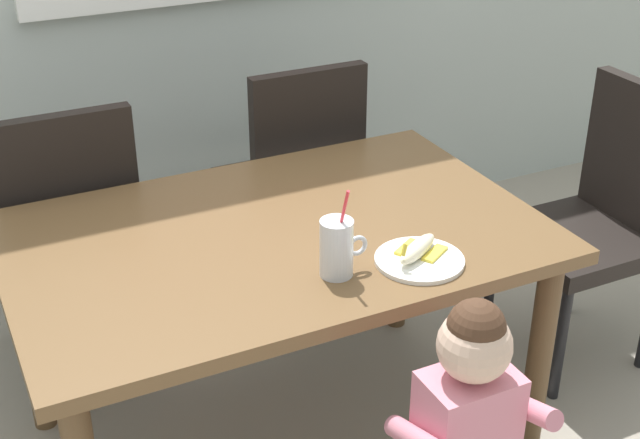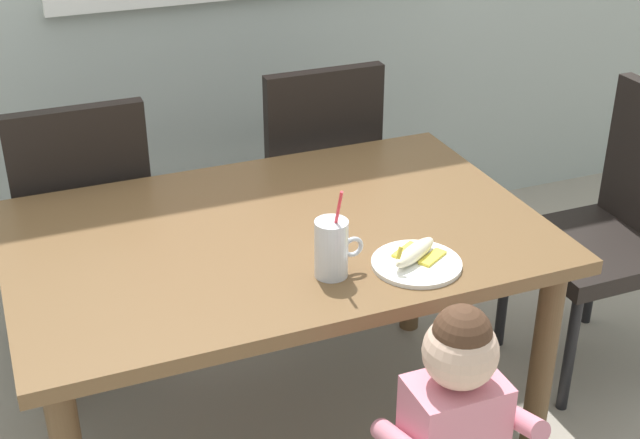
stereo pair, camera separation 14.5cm
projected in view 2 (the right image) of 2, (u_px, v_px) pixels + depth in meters
ground_plane at (282, 436)px, 2.73m from camera, size 24.00×24.00×0.00m
dining_table at (277, 259)px, 2.44m from camera, size 1.44×0.94×0.73m
dining_chair_left at (83, 217)px, 2.87m from camera, size 0.44×0.44×0.96m
dining_chair_right at (312, 172)px, 3.18m from camera, size 0.44×0.44×0.96m
dining_chair_far at (618, 220)px, 2.85m from camera, size 0.44×0.44×0.96m
toddler_standing at (454, 423)px, 2.00m from camera, size 0.33×0.24×0.84m
milk_cup at (332, 251)px, 2.15m from camera, size 0.13×0.09×0.25m
snack_plate at (416, 264)px, 2.22m from camera, size 0.23×0.23×0.01m
peeled_banana at (415, 252)px, 2.22m from camera, size 0.17×0.14×0.07m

